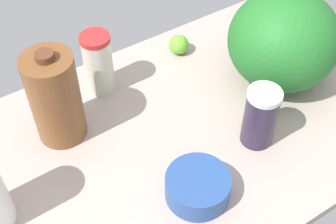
{
  "coord_description": "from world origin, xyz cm",
  "views": [
    {
      "loc": [
        -42.11,
        -65.56,
        98.09
      ],
      "look_at": [
        0.0,
        0.0,
        13.0
      ],
      "focal_mm": 50.0,
      "sensor_mm": 36.0,
      "label": 1
    }
  ],
  "objects_px": {
    "shaker_bottle": "(260,117)",
    "lime_beside_bowl": "(179,45)",
    "mixing_bowl": "(198,187)",
    "tumbler_cup": "(98,63)",
    "chocolate_milk_jug": "(55,98)",
    "watermelon": "(284,40)"
  },
  "relations": [
    {
      "from": "mixing_bowl",
      "to": "lime_beside_bowl",
      "type": "relative_size",
      "value": 2.51
    },
    {
      "from": "mixing_bowl",
      "to": "lime_beside_bowl",
      "type": "height_order",
      "value": "mixing_bowl"
    },
    {
      "from": "watermelon",
      "to": "shaker_bottle",
      "type": "relative_size",
      "value": 1.8
    },
    {
      "from": "chocolate_milk_jug",
      "to": "shaker_bottle",
      "type": "xyz_separation_m",
      "value": [
        0.41,
        -0.29,
        -0.04
      ]
    },
    {
      "from": "mixing_bowl",
      "to": "chocolate_milk_jug",
      "type": "bearing_deg",
      "value": 117.92
    },
    {
      "from": "watermelon",
      "to": "mixing_bowl",
      "type": "distance_m",
      "value": 0.49
    },
    {
      "from": "watermelon",
      "to": "chocolate_milk_jug",
      "type": "xyz_separation_m",
      "value": [
        -0.62,
        0.14,
        -0.01
      ]
    },
    {
      "from": "tumbler_cup",
      "to": "lime_beside_bowl",
      "type": "bearing_deg",
      "value": 2.32
    },
    {
      "from": "mixing_bowl",
      "to": "shaker_bottle",
      "type": "height_order",
      "value": "shaker_bottle"
    },
    {
      "from": "mixing_bowl",
      "to": "shaker_bottle",
      "type": "xyz_separation_m",
      "value": [
        0.23,
        0.06,
        0.05
      ]
    },
    {
      "from": "tumbler_cup",
      "to": "lime_beside_bowl",
      "type": "height_order",
      "value": "tumbler_cup"
    },
    {
      "from": "mixing_bowl",
      "to": "tumbler_cup",
      "type": "height_order",
      "value": "tumbler_cup"
    },
    {
      "from": "tumbler_cup",
      "to": "mixing_bowl",
      "type": "bearing_deg",
      "value": -86.82
    },
    {
      "from": "chocolate_milk_jug",
      "to": "lime_beside_bowl",
      "type": "bearing_deg",
      "value": 13.46
    },
    {
      "from": "watermelon",
      "to": "mixing_bowl",
      "type": "height_order",
      "value": "watermelon"
    },
    {
      "from": "shaker_bottle",
      "to": "lime_beside_bowl",
      "type": "xyz_separation_m",
      "value": [
        0.02,
        0.4,
        -0.06
      ]
    },
    {
      "from": "lime_beside_bowl",
      "to": "shaker_bottle",
      "type": "bearing_deg",
      "value": -93.38
    },
    {
      "from": "watermelon",
      "to": "lime_beside_bowl",
      "type": "xyz_separation_m",
      "value": [
        -0.18,
        0.25,
        -0.11
      ]
    },
    {
      "from": "tumbler_cup",
      "to": "shaker_bottle",
      "type": "bearing_deg",
      "value": -57.04
    },
    {
      "from": "watermelon",
      "to": "shaker_bottle",
      "type": "bearing_deg",
      "value": -143.22
    },
    {
      "from": "mixing_bowl",
      "to": "tumbler_cup",
      "type": "bearing_deg",
      "value": 93.18
    },
    {
      "from": "watermelon",
      "to": "lime_beside_bowl",
      "type": "bearing_deg",
      "value": 125.66
    }
  ]
}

